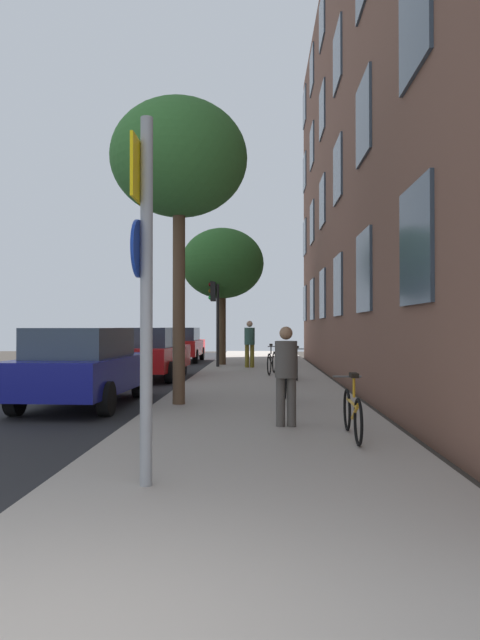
{
  "coord_description": "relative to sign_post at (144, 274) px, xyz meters",
  "views": [
    {
      "loc": [
        1.13,
        -2.22,
        1.64
      ],
      "look_at": [
        0.6,
        12.13,
        1.83
      ],
      "focal_mm": 31.56,
      "sensor_mm": 36.0,
      "label": 1
    }
  ],
  "objects": [
    {
      "name": "car_1",
      "position": [
        -2.34,
        12.2,
        -1.31
      ],
      "size": [
        1.98,
        4.35,
        1.62
      ],
      "color": "red",
      "rests_on": "road_asphalt"
    },
    {
      "name": "bicycle_4",
      "position": [
        1.49,
        12.94,
        -1.65
      ],
      "size": [
        0.47,
        1.69,
        0.99
      ],
      "color": "black",
      "rests_on": "sidewalk"
    },
    {
      "name": "road_asphalt",
      "position": [
        -4.5,
        11.83,
        -2.15
      ],
      "size": [
        7.0,
        38.0,
        0.01
      ],
      "primitive_type": "cube",
      "color": "#232326",
      "rests_on": "ground"
    },
    {
      "name": "building_facade",
      "position": [
        3.69,
        11.33,
        5.19
      ],
      "size": [
        0.56,
        27.0,
        14.66
      ],
      "color": "brown",
      "rests_on": "ground"
    },
    {
      "name": "sign_post",
      "position": [
        0.0,
        0.0,
        0.0
      ],
      "size": [
        0.16,
        0.6,
        3.56
      ],
      "color": "gray",
      "rests_on": "sidewalk"
    },
    {
      "name": "bicycle_3",
      "position": [
        2.19,
        11.16,
        -1.65
      ],
      "size": [
        0.42,
        1.65,
        0.98
      ],
      "color": "black",
      "rests_on": "sidewalk"
    },
    {
      "name": "pedestrian_0",
      "position": [
        1.52,
        3.27,
        -1.16
      ],
      "size": [
        0.48,
        0.48,
        1.54
      ],
      "color": "#4C4742",
      "rests_on": "sidewalk"
    },
    {
      "name": "tree_near",
      "position": [
        -0.5,
        5.74,
        2.82
      ],
      "size": [
        2.73,
        2.73,
        6.06
      ],
      "color": "brown",
      "rests_on": "sidewalk"
    },
    {
      "name": "ground_plane",
      "position": [
        -2.4,
        11.83,
        -2.16
      ],
      "size": [
        41.8,
        41.8,
        0.0
      ],
      "primitive_type": "plane",
      "color": "#332D28"
    },
    {
      "name": "traffic_light",
      "position": [
        -0.65,
        16.39,
        0.29
      ],
      "size": [
        0.43,
        0.24,
        3.39
      ],
      "color": "black",
      "rests_on": "sidewalk"
    },
    {
      "name": "car_2",
      "position": [
        -2.66,
        21.28,
        -1.31
      ],
      "size": [
        1.88,
        4.41,
        1.62
      ],
      "color": "red",
      "rests_on": "road_asphalt"
    },
    {
      "name": "tree_far",
      "position": [
        -0.44,
        17.6,
        2.1
      ],
      "size": [
        3.39,
        3.39,
        5.59
      ],
      "color": "#4C3823",
      "rests_on": "sidewalk"
    },
    {
      "name": "car_0",
      "position": [
        -2.56,
        6.17,
        -1.31
      ],
      "size": [
        2.03,
        4.4,
        1.62
      ],
      "color": "navy",
      "rests_on": "road_asphalt"
    },
    {
      "name": "bicycle_2",
      "position": [
        1.66,
        9.39,
        -1.66
      ],
      "size": [
        0.42,
        1.69,
        0.96
      ],
      "color": "black",
      "rests_on": "sidewalk"
    },
    {
      "name": "pedestrian_1",
      "position": [
        0.71,
        15.96,
        -1.03
      ],
      "size": [
        0.43,
        0.43,
        1.77
      ],
      "color": "olive",
      "rests_on": "sidewalk"
    },
    {
      "name": "bicycle_1",
      "position": [
        1.58,
        6.06,
        -1.67
      ],
      "size": [
        0.42,
        1.73,
        0.94
      ],
      "color": "black",
      "rests_on": "sidewalk"
    },
    {
      "name": "bicycle_0",
      "position": [
        2.39,
        2.41,
        -1.68
      ],
      "size": [
        0.42,
        1.7,
        0.91
      ],
      "color": "black",
      "rests_on": "sidewalk"
    },
    {
      "name": "sidewalk",
      "position": [
        1.1,
        11.83,
        -2.1
      ],
      "size": [
        4.2,
        38.0,
        0.12
      ],
      "primitive_type": "cube",
      "color": "#9E9389",
      "rests_on": "ground"
    }
  ]
}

